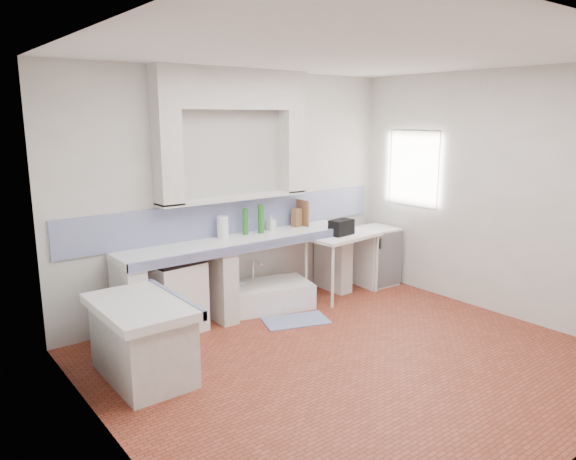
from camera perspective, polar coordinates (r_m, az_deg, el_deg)
floor at (r=5.28m, az=6.86°, el=-13.59°), size 4.50×4.50×0.00m
ceiling at (r=4.79m, az=7.74°, el=18.22°), size 4.50×4.50×0.00m
wall_back at (r=6.39m, az=-5.51°, el=4.11°), size 4.50×0.00×4.50m
wall_left at (r=3.65m, az=-18.65°, el=-2.48°), size 0.00×4.50×4.50m
wall_right at (r=6.61m, az=21.24°, el=3.61°), size 0.00×4.50×4.50m
alcove_mass at (r=6.18m, az=-5.91°, el=14.75°), size 1.90×0.25×0.45m
window_frame at (r=7.41m, az=14.10°, el=6.44°), size 0.35×0.86×1.06m
lace_valance at (r=7.27m, az=13.54°, el=9.37°), size 0.01×0.84×0.24m
counter_slab at (r=6.19m, az=-4.71°, el=-1.23°), size 3.00×0.60×0.08m
counter_lip at (r=5.96m, az=-3.23°, el=-1.71°), size 3.00×0.04×0.10m
counter_pier_left at (r=5.71m, az=-16.58°, el=-7.56°), size 0.20×0.55×0.82m
counter_pier_mid at (r=6.13m, az=-7.39°, el=-5.77°), size 0.20×0.55×0.82m
counter_pier_right at (r=7.14m, az=4.82°, el=-3.16°), size 0.20×0.55×0.82m
peninsula_top at (r=4.85m, az=-15.47°, el=-7.86°), size 0.70×1.10×0.08m
peninsula_base at (r=4.98m, az=-15.24°, el=-11.65°), size 0.60×1.00×0.62m
peninsula_lip at (r=4.98m, az=-11.94°, el=-7.18°), size 0.04×1.10×0.10m
backsplash at (r=6.43m, az=-5.39°, el=1.44°), size 4.27×0.03×0.40m
stove at (r=5.90m, az=-12.00°, el=-6.96°), size 0.59×0.57×0.76m
sink at (r=6.52m, az=-2.62°, el=-7.14°), size 1.25×0.88×0.27m
side_table at (r=6.91m, az=5.82°, el=-3.74°), size 1.03×0.64×0.04m
fridge at (r=7.45m, az=9.22°, el=-2.74°), size 0.55×0.55×0.79m
bucket_red at (r=6.37m, az=-4.09°, el=-7.71°), size 0.31×0.31×0.25m
bucket_orange at (r=6.46m, az=-3.07°, el=-7.19°), size 0.38×0.38×0.30m
bucket_blue at (r=6.63m, az=-0.45°, el=-6.83°), size 0.37×0.37×0.26m
basin_white at (r=6.81m, az=1.61°, el=-6.94°), size 0.41×0.41×0.13m
water_bottle_a at (r=6.53m, az=-5.00°, el=-6.84°), size 0.11×0.11×0.34m
water_bottle_b at (r=6.61m, az=-3.55°, el=-6.84°), size 0.08×0.08×0.28m
black_bag at (r=6.74m, az=5.71°, el=0.28°), size 0.33×0.21×0.20m
green_bottle_a at (r=6.34m, az=-4.57°, el=0.90°), size 0.09×0.09×0.31m
green_bottle_b at (r=6.40m, az=-2.90°, el=1.19°), size 0.10×0.10×0.35m
knife_block at (r=6.79m, az=0.93°, el=1.33°), size 0.12×0.10×0.23m
cutting_board at (r=6.84m, az=1.56°, el=1.84°), size 0.03×0.24×0.33m
paper_towel at (r=6.18m, az=-6.98°, el=0.30°), size 0.17×0.17×0.26m
soap_bottle at (r=6.56m, az=-1.81°, el=0.81°), size 0.09×0.09×0.20m
rug at (r=6.14m, az=0.84°, el=-9.64°), size 0.82×0.63×0.01m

